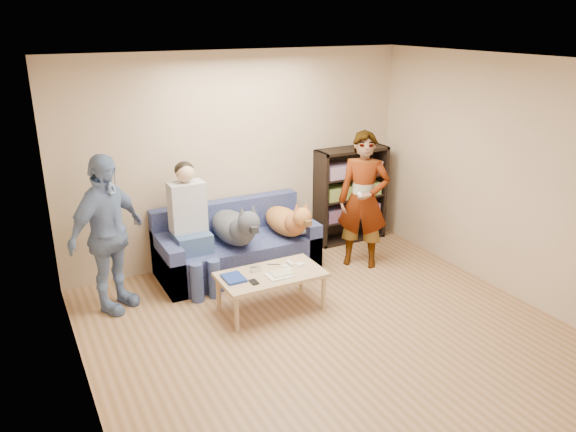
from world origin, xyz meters
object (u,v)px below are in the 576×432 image
sofa (236,249)px  dog_gray (235,227)px  bookshelf (350,193)px  coffee_table (271,277)px  person_standing_right (363,200)px  person_seated (191,222)px  notebook_blue (234,278)px  camera_silver (256,269)px  person_standing_left (107,234)px  dog_tan (288,221)px

sofa → dog_gray: 0.40m
bookshelf → coffee_table: bearing=-144.6°
coffee_table → person_standing_right: bearing=19.2°
person_seated → dog_gray: person_seated is taller
sofa → bookshelf: 1.86m
notebook_blue → dog_gray: bearing=66.0°
notebook_blue → person_standing_right: bearing=14.0°
camera_silver → coffee_table: 0.18m
camera_silver → bookshelf: bookshelf is taller
person_seated → person_standing_right: bearing=-11.8°
person_standing_left → sofa: person_standing_left is taller
person_standing_right → person_standing_left: same height
dog_gray → bookshelf: bookshelf is taller
person_standing_right → dog_gray: size_ratio=1.35×
person_standing_left → coffee_table: (1.48, -0.80, -0.47)m
person_standing_left → person_seated: 0.96m
person_seated → sofa: bearing=12.2°
dog_gray → bookshelf: (1.87, 0.41, 0.04)m
camera_silver → person_seated: bearing=116.7°
person_standing_right → camera_silver: (-1.63, -0.41, -0.40)m
notebook_blue → sofa: (0.45, 1.03, -0.15)m
dog_gray → person_standing_left: bearing=-176.0°
camera_silver → dog_tan: (0.77, 0.75, 0.17)m
camera_silver → sofa: bearing=80.1°
dog_gray → coffee_table: (0.02, -0.90, -0.26)m
sofa → person_seated: 0.78m
camera_silver → person_seated: 0.99m
person_standing_left → dog_gray: bearing=-32.0°
sofa → dog_gray: bearing=-111.2°
dog_gray → coffee_table: dog_gray is taller
person_standing_right → camera_silver: person_standing_right is taller
dog_tan → coffee_table: 1.11m
person_standing_right → dog_tan: (-0.86, 0.34, -0.23)m
dog_tan → coffee_table: (-0.65, -0.87, -0.24)m
person_standing_left → sofa: size_ratio=0.89×
bookshelf → dog_gray: bearing=-167.6°
person_standing_right → person_seated: bearing=-150.8°
camera_silver → sofa: (0.17, 0.96, -0.16)m
sofa → coffee_table: sofa is taller
dog_tan → person_standing_right: bearing=-21.8°
notebook_blue → camera_silver: camera_silver is taller
sofa → dog_gray: dog_gray is taller
sofa → camera_silver: bearing=-99.9°
person_standing_left → dog_tan: 2.14m
person_seated → dog_tan: (1.19, -0.08, -0.16)m
bookshelf → notebook_blue: bearing=-150.7°
camera_silver → person_standing_right: bearing=14.0°
dog_tan → dog_gray: bearing=177.3°
person_standing_right → bookshelf: size_ratio=1.30×
person_seated → coffee_table: size_ratio=1.34×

